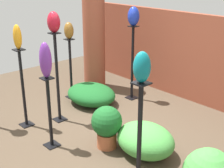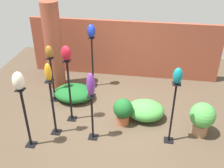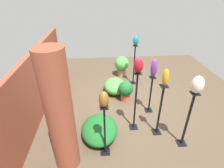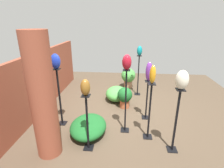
% 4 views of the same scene
% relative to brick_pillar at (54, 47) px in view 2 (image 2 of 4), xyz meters
% --- Properties ---
extents(ground_plane, '(8.00, 8.00, 0.00)m').
position_rel_brick_pillar_xyz_m(ground_plane, '(1.79, -1.35, -1.20)').
color(ground_plane, '#4C3D2D').
extents(brick_wall_back, '(5.60, 0.12, 1.71)m').
position_rel_brick_pillar_xyz_m(brick_wall_back, '(1.79, 0.95, -0.34)').
color(brick_wall_back, brown).
rests_on(brick_wall_back, ground).
extents(brick_pillar, '(0.47, 0.47, 2.40)m').
position_rel_brick_pillar_xyz_m(brick_pillar, '(0.00, 0.00, 0.00)').
color(brick_pillar, brown).
rests_on(brick_pillar, ground).
extents(pedestal_ruby, '(0.20, 0.20, 1.53)m').
position_rel_brick_pillar_xyz_m(pedestal_ruby, '(0.87, -1.50, -0.49)').
color(pedestal_ruby, black).
rests_on(pedestal_ruby, ground).
extents(pedestal_teal, '(0.20, 0.20, 1.41)m').
position_rel_brick_pillar_xyz_m(pedestal_teal, '(3.12, -1.90, -0.55)').
color(pedestal_teal, black).
rests_on(pedestal_teal, ground).
extents(pedestal_violet, '(0.20, 0.20, 1.07)m').
position_rel_brick_pillar_xyz_m(pedestal_violet, '(1.51, -2.05, -0.71)').
color(pedestal_violet, black).
rests_on(pedestal_violet, ground).
extents(pedestal_amber, '(0.20, 0.20, 1.31)m').
position_rel_brick_pillar_xyz_m(pedestal_amber, '(0.66, -2.02, -0.59)').
color(pedestal_amber, black).
rests_on(pedestal_amber, ground).
extents(pedestal_bronze, '(0.20, 0.20, 1.21)m').
position_rel_brick_pillar_xyz_m(pedestal_bronze, '(0.18, -0.75, -0.64)').
color(pedestal_bronze, black).
rests_on(pedestal_bronze, ground).
extents(pedestal_cobalt, '(0.20, 0.20, 1.47)m').
position_rel_brick_pillar_xyz_m(pedestal_cobalt, '(1.03, 0.12, -0.52)').
color(pedestal_cobalt, black).
rests_on(pedestal_cobalt, ground).
extents(pedestal_ivory, '(0.20, 0.20, 1.36)m').
position_rel_brick_pillar_xyz_m(pedestal_ivory, '(0.27, -2.48, -0.57)').
color(pedestal_ivory, black).
rests_on(pedestal_ivory, ground).
extents(art_vase_ruby, '(0.22, 0.20, 0.33)m').
position_rel_brick_pillar_xyz_m(art_vase_ruby, '(0.87, -1.50, 0.50)').
color(art_vase_ruby, maroon).
rests_on(art_vase_ruby, pedestal_ruby).
extents(art_vase_teal, '(0.18, 0.18, 0.32)m').
position_rel_brick_pillar_xyz_m(art_vase_teal, '(3.12, -1.90, 0.37)').
color(art_vase_teal, '#0F727A').
rests_on(art_vase_teal, pedestal_teal).
extents(art_vase_violet, '(0.17, 0.17, 0.50)m').
position_rel_brick_pillar_xyz_m(art_vase_violet, '(1.51, -2.05, 0.13)').
color(art_vase_violet, '#6B2D8C').
rests_on(art_vase_violet, pedestal_violet).
extents(art_vase_amber, '(0.14, 0.13, 0.38)m').
position_rel_brick_pillar_xyz_m(art_vase_amber, '(0.66, -2.02, 0.31)').
color(art_vase_amber, orange).
rests_on(art_vase_amber, pedestal_amber).
extents(art_vase_bronze, '(0.19, 0.18, 0.32)m').
position_rel_brick_pillar_xyz_m(art_vase_bronze, '(0.18, -0.75, 0.17)').
color(art_vase_bronze, brown).
rests_on(art_vase_bronze, pedestal_bronze).
extents(art_vase_cobalt, '(0.22, 0.22, 0.36)m').
position_rel_brick_pillar_xyz_m(art_vase_cobalt, '(1.03, 0.12, 0.45)').
color(art_vase_cobalt, '#192D9E').
rests_on(art_vase_cobalt, pedestal_cobalt).
extents(art_vase_ivory, '(0.21, 0.23, 0.36)m').
position_rel_brick_pillar_xyz_m(art_vase_ivory, '(0.27, -2.48, 0.34)').
color(art_vase_ivory, beige).
rests_on(art_vase_ivory, pedestal_ivory).
extents(potted_plant_walkway_edge, '(0.45, 0.45, 0.64)m').
position_rel_brick_pillar_xyz_m(potted_plant_walkway_edge, '(2.08, -1.46, -0.83)').
color(potted_plant_walkway_edge, '#B25B38').
rests_on(potted_plant_walkway_edge, ground).
extents(potted_plant_mid_left, '(0.55, 0.55, 0.77)m').
position_rel_brick_pillar_xyz_m(potted_plant_mid_left, '(3.79, -1.57, -0.75)').
color(potted_plant_mid_left, '#936B4C').
rests_on(potted_plant_mid_left, ground).
extents(foliage_bed_east, '(1.05, 0.84, 0.37)m').
position_rel_brick_pillar_xyz_m(foliage_bed_east, '(0.68, -0.64, -1.01)').
color(foliage_bed_east, '#195923').
rests_on(foliage_bed_east, ground).
extents(foliage_bed_west, '(0.88, 0.72, 0.45)m').
position_rel_brick_pillar_xyz_m(foliage_bed_west, '(2.58, -1.19, -0.97)').
color(foliage_bed_west, '#479942').
rests_on(foliage_bed_west, ground).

